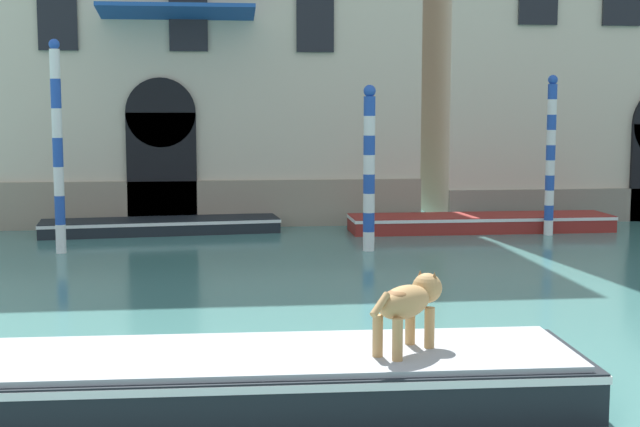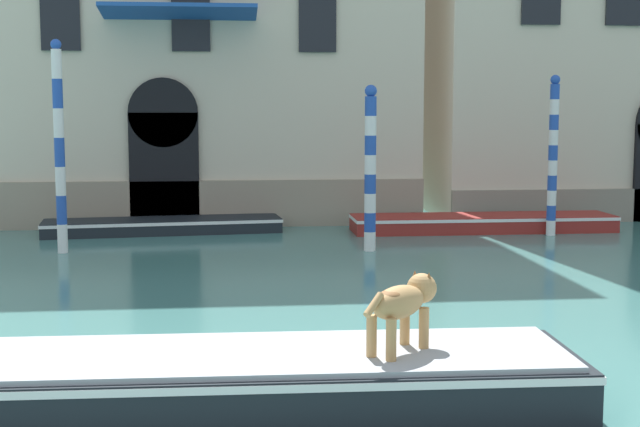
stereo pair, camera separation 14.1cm
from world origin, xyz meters
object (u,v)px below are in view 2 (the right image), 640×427
Objects in this scene: mooring_pole_0 at (370,168)px; boat_moored_near_palazzo at (163,225)px; boat_moored_far at (482,222)px; boat_foreground at (160,380)px; mooring_pole_1 at (553,155)px; mooring_pole_2 at (59,146)px; dog_on_deck at (403,302)px.

boat_moored_near_palazzo is at bearing 145.20° from mooring_pole_0.
boat_moored_far reaches higher than boat_moored_near_palazzo.
boat_foreground is 2.27× the size of mooring_pole_1.
mooring_pole_2 is (-2.88, 10.58, 2.02)m from boat_foreground.
boat_moored_far is (4.71, 13.11, -0.91)m from dog_on_deck.
mooring_pole_2 is (-1.99, -2.89, 2.14)m from boat_moored_near_palazzo.
boat_moored_near_palazzo is at bearing 95.27° from boat_foreground.
dog_on_deck is 0.24× the size of mooring_pole_1.
boat_foreground is 9.61× the size of dog_on_deck.
mooring_pole_0 is (3.89, 10.14, 1.54)m from boat_foreground.
mooring_pole_0 is (4.79, -3.33, 1.66)m from boat_moored_near_palazzo.
dog_on_deck is (2.58, -0.13, 0.81)m from boat_foreground.
boat_moored_near_palazzo is 1.31× the size of mooring_pole_2.
mooring_pole_0 is at bearing -158.55° from mooring_pole_1.
boat_foreground is 14.88m from boat_moored_far.
mooring_pole_2 reaches higher than boat_moored_far.
dog_on_deck is 13.71m from mooring_pole_1.
dog_on_deck is at bearing -97.25° from mooring_pole_0.
mooring_pole_1 reaches higher than boat_foreground.
mooring_pole_2 is (-11.66, -1.49, 0.33)m from mooring_pole_1.
dog_on_deck reaches higher than boat_moored_near_palazzo.
dog_on_deck is at bearing -1.52° from boat_foreground.
boat_moored_far is 1.46× the size of mooring_pole_2.
boat_foreground is 13.50m from boat_moored_near_palazzo.
mooring_pole_1 reaches higher than mooring_pole_0.
mooring_pole_2 reaches higher than boat_foreground.
dog_on_deck is 0.26× the size of mooring_pole_0.
mooring_pole_0 is at bearing -140.40° from boat_moored_far.
dog_on_deck is at bearing -62.98° from mooring_pole_2.
boat_moored_far is at bearing 13.24° from mooring_pole_2.
mooring_pole_1 is (1.49, -0.91, 1.78)m from boat_moored_far.
mooring_pole_0 is at bearing 70.48° from boat_foreground.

